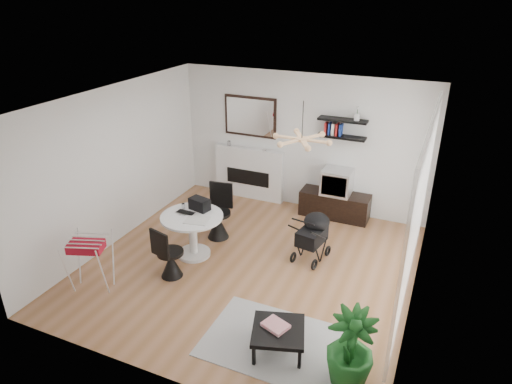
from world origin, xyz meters
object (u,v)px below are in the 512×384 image
at_px(potted_plant, 350,348).
at_px(stroller, 313,238).
at_px(crt_tv, 337,182).
at_px(tv_console, 335,205).
at_px(fireplace, 249,167).
at_px(drying_rack, 90,263).
at_px(dining_table, 193,229).
at_px(coffee_table, 278,331).

bearing_deg(potted_plant, stroller, 116.13).
bearing_deg(stroller, crt_tv, 101.23).
distance_m(tv_console, stroller, 1.60).
height_order(fireplace, potted_plant, fireplace).
xyz_separation_m(drying_rack, stroller, (2.74, 2.14, -0.07)).
xyz_separation_m(dining_table, coffee_table, (2.09, -1.49, -0.19)).
distance_m(fireplace, coffee_table, 4.57).
bearing_deg(dining_table, potted_plant, -28.41).
height_order(crt_tv, drying_rack, crt_tv).
relative_size(dining_table, potted_plant, 1.05).
relative_size(dining_table, drying_rack, 1.21).
distance_m(crt_tv, potted_plant, 4.13).
xyz_separation_m(drying_rack, potted_plant, (3.90, -0.22, 0.04)).
bearing_deg(tv_console, fireplace, 175.00).
bearing_deg(drying_rack, potted_plant, -22.89).
bearing_deg(stroller, potted_plant, -53.90).
height_order(tv_console, dining_table, dining_table).
bearing_deg(drying_rack, coffee_table, -21.45).
height_order(dining_table, coffee_table, dining_table).
xyz_separation_m(tv_console, crt_tv, (0.01, -0.00, 0.49)).
distance_m(dining_table, potted_plant, 3.41).
distance_m(crt_tv, coffee_table, 3.85).
bearing_deg(coffee_table, tv_console, 94.46).
height_order(dining_table, potted_plant, potted_plant).
xyz_separation_m(dining_table, stroller, (1.84, 0.74, -0.12)).
bearing_deg(coffee_table, drying_rack, 178.20).
xyz_separation_m(crt_tv, potted_plant, (1.19, -3.94, -0.25)).
relative_size(fireplace, crt_tv, 3.91).
bearing_deg(crt_tv, stroller, -88.74).
height_order(tv_console, coffee_table, tv_console).
xyz_separation_m(fireplace, dining_table, (0.11, -2.49, -0.19)).
bearing_deg(dining_table, drying_rack, -122.75).
bearing_deg(drying_rack, fireplace, 58.80).
height_order(fireplace, drying_rack, fireplace).
bearing_deg(tv_console, drying_rack, -125.89).
distance_m(tv_console, coffee_table, 3.83).
distance_m(fireplace, crt_tv, 1.92).
bearing_deg(potted_plant, tv_console, 106.92).
distance_m(crt_tv, stroller, 1.63).
bearing_deg(fireplace, tv_console, -5.00).
relative_size(fireplace, stroller, 2.50).
distance_m(tv_console, dining_table, 2.95).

